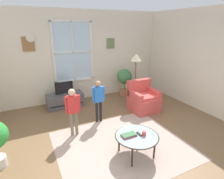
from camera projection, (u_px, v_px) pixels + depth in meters
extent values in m
cube|color=brown|center=(125.00, 143.00, 3.93)|extent=(6.22, 6.44, 0.02)
cube|color=beige|center=(81.00, 56.00, 5.98)|extent=(5.62, 0.12, 2.87)
cube|color=silver|center=(73.00, 52.00, 5.76)|extent=(1.21, 0.02, 1.85)
cube|color=white|center=(71.00, 21.00, 5.44)|extent=(1.27, 0.04, 0.06)
cube|color=white|center=(75.00, 80.00, 6.04)|extent=(1.27, 0.04, 0.06)
cube|color=white|center=(53.00, 53.00, 5.49)|extent=(0.06, 0.04, 1.85)
cube|color=white|center=(91.00, 51.00, 6.00)|extent=(0.06, 0.04, 1.85)
cube|color=white|center=(73.00, 52.00, 5.74)|extent=(0.03, 0.04, 1.85)
cube|color=white|center=(73.00, 52.00, 5.74)|extent=(1.21, 0.04, 0.03)
cube|color=olive|center=(28.00, 44.00, 5.13)|extent=(0.32, 0.03, 0.40)
cube|color=#667A4C|center=(111.00, 43.00, 6.23)|extent=(0.28, 0.03, 0.34)
cylinder|color=silver|center=(30.00, 38.00, 5.10)|extent=(0.24, 0.04, 0.24)
cube|color=tan|center=(121.00, 145.00, 3.84)|extent=(2.61, 2.30, 0.01)
cube|color=#4C4C51|center=(65.00, 100.00, 5.63)|extent=(1.08, 0.47, 0.42)
cube|color=black|center=(67.00, 105.00, 5.45)|extent=(0.97, 0.02, 0.02)
cylinder|color=#4C4C4C|center=(65.00, 93.00, 5.56)|extent=(0.08, 0.08, 0.05)
cube|color=black|center=(64.00, 88.00, 5.50)|extent=(0.53, 0.05, 0.35)
cube|color=black|center=(64.00, 88.00, 5.47)|extent=(0.49, 0.01, 0.31)
cube|color=#D14C47|center=(144.00, 104.00, 5.37)|extent=(0.76, 0.72, 0.42)
cube|color=#D14C47|center=(139.00, 87.00, 5.49)|extent=(0.76, 0.16, 0.45)
cube|color=#D14C47|center=(135.00, 96.00, 5.14)|extent=(0.12, 0.65, 0.20)
cube|color=#D14C47|center=(153.00, 92.00, 5.41)|extent=(0.12, 0.65, 0.20)
cube|color=#E1524D|center=(145.00, 96.00, 5.25)|extent=(0.61, 0.50, 0.08)
cylinder|color=#99B2B7|center=(137.00, 136.00, 3.44)|extent=(0.81, 0.81, 0.02)
torus|color=#3F3328|center=(137.00, 136.00, 3.44)|extent=(0.83, 0.83, 0.02)
cylinder|color=#33281E|center=(119.00, 142.00, 3.61)|extent=(0.04, 0.04, 0.40)
cylinder|color=#33281E|center=(140.00, 136.00, 3.82)|extent=(0.04, 0.04, 0.40)
cylinder|color=#33281E|center=(132.00, 157.00, 3.20)|extent=(0.04, 0.04, 0.40)
cylinder|color=#33281E|center=(154.00, 149.00, 3.40)|extent=(0.04, 0.04, 0.40)
cube|color=#C5486C|center=(129.00, 136.00, 3.42)|extent=(0.28, 0.17, 0.02)
cube|color=#3C6D42|center=(129.00, 135.00, 3.41)|extent=(0.27, 0.15, 0.02)
cylinder|color=#BF3F3F|center=(144.00, 133.00, 3.42)|extent=(0.08, 0.08, 0.09)
cube|color=black|center=(139.00, 134.00, 3.47)|extent=(0.04, 0.14, 0.02)
cylinder|color=black|center=(97.00, 112.00, 4.70)|extent=(0.07, 0.07, 0.56)
cylinder|color=black|center=(101.00, 111.00, 4.74)|extent=(0.07, 0.07, 0.56)
cube|color=blue|center=(98.00, 94.00, 4.56)|extent=(0.24, 0.13, 0.40)
sphere|color=#A87A5B|center=(98.00, 84.00, 4.48)|extent=(0.15, 0.15, 0.15)
cylinder|color=blue|center=(93.00, 95.00, 4.48)|extent=(0.05, 0.05, 0.36)
cylinder|color=blue|center=(104.00, 93.00, 4.60)|extent=(0.05, 0.05, 0.36)
cylinder|color=#726656|center=(72.00, 124.00, 4.10)|extent=(0.07, 0.07, 0.56)
cylinder|color=#726656|center=(76.00, 123.00, 4.14)|extent=(0.07, 0.07, 0.56)
cube|color=red|center=(73.00, 104.00, 3.96)|extent=(0.24, 0.13, 0.40)
sphere|color=#D8AD8C|center=(72.00, 92.00, 3.87)|extent=(0.15, 0.15, 0.15)
cylinder|color=red|center=(66.00, 105.00, 3.88)|extent=(0.05, 0.05, 0.36)
cylinder|color=red|center=(79.00, 103.00, 4.00)|extent=(0.05, 0.05, 0.36)
cylinder|color=#9E6B4C|center=(124.00, 92.00, 6.59)|extent=(0.33, 0.33, 0.24)
cylinder|color=#4C7238|center=(124.00, 86.00, 6.52)|extent=(0.02, 0.02, 0.21)
sphere|color=#407B46|center=(125.00, 76.00, 6.40)|extent=(0.52, 0.52, 0.52)
cylinder|color=black|center=(134.00, 103.00, 5.95)|extent=(0.26, 0.26, 0.03)
cylinder|color=brown|center=(135.00, 83.00, 5.73)|extent=(0.03, 0.03, 1.39)
cone|color=beige|center=(136.00, 57.00, 5.47)|extent=(0.32, 0.32, 0.22)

